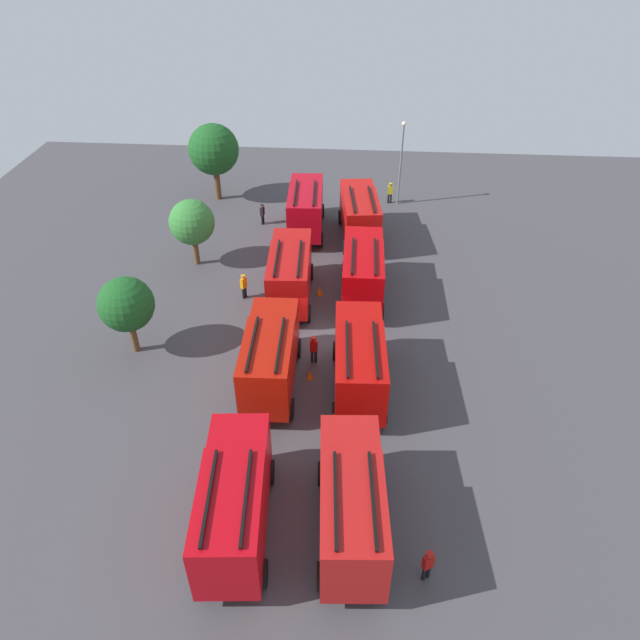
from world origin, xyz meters
TOP-DOWN VIEW (x-y plane):
  - ground_plane at (0.00, 0.00)m, footprint 63.08×63.08m
  - fire_truck_0 at (-13.05, -2.23)m, footprint 7.35×3.15m
  - fire_truck_1 at (-4.34, -2.37)m, footprint 7.31×3.04m
  - fire_truck_2 at (4.57, -2.42)m, footprint 7.22×2.79m
  - fire_truck_3 at (12.60, -2.05)m, footprint 7.43×3.40m
  - fire_truck_4 at (-13.30, 2.46)m, footprint 7.38×3.24m
  - fire_truck_5 at (-4.31, 2.30)m, footprint 7.27×2.92m
  - fire_truck_6 at (3.98, 2.22)m, footprint 7.32×3.06m
  - fire_truck_7 at (13.39, 2.09)m, footprint 7.32×3.06m
  - firefighter_0 at (-2.15, 0.19)m, footprint 0.29×0.44m
  - firefighter_1 at (-14.81, -5.26)m, footprint 0.42×0.48m
  - firefighter_2 at (19.20, -4.56)m, footprint 0.29×0.43m
  - firefighter_3 at (14.52, 5.69)m, footprint 0.47×0.34m
  - firefighter_4 at (4.00, 5.29)m, footprint 0.48×0.42m
  - tree_0 at (-1.86, 10.66)m, footprint 3.13×3.13m
  - tree_1 at (8.07, 9.46)m, footprint 3.15×3.15m
  - tree_2 at (18.96, 10.25)m, footprint 4.18×4.18m
  - traffic_cone_0 at (-3.58, 0.29)m, footprint 0.39×0.39m
  - traffic_cone_1 at (4.70, 0.38)m, footprint 0.42×0.42m
  - traffic_cone_2 at (-0.17, 2.36)m, footprint 0.43×0.43m
  - lamppost at (19.10, -5.24)m, footprint 0.36×0.36m

SIDE VIEW (x-z plane):
  - ground_plane at x=0.00m, z-range 0.00..0.00m
  - traffic_cone_0 at x=-3.58m, z-range 0.00..0.56m
  - traffic_cone_1 at x=4.70m, z-range 0.00..0.60m
  - traffic_cone_2 at x=-0.17m, z-range 0.00..0.62m
  - firefighter_3 at x=14.52m, z-range 0.10..1.78m
  - firefighter_1 at x=-14.81m, z-range 0.10..1.81m
  - firefighter_4 at x=4.00m, z-range 0.11..1.84m
  - firefighter_2 at x=19.20m, z-range 0.11..1.89m
  - firefighter_0 at x=-2.15m, z-range 0.12..1.90m
  - fire_truck_0 at x=-13.05m, z-range 0.21..4.09m
  - fire_truck_1 at x=-4.34m, z-range 0.21..4.09m
  - fire_truck_2 at x=4.57m, z-range 0.21..4.09m
  - fire_truck_3 at x=12.60m, z-range 0.21..4.09m
  - fire_truck_4 at x=-13.30m, z-range 0.21..4.09m
  - fire_truck_5 at x=-4.31m, z-range 0.21..4.09m
  - fire_truck_6 at x=3.98m, z-range 0.21..4.09m
  - fire_truck_7 at x=13.39m, z-range 0.21..4.09m
  - tree_0 at x=-1.86m, z-range 0.84..5.68m
  - tree_1 at x=8.07m, z-range 0.84..5.72m
  - lamppost at x=19.10m, z-range 0.57..7.59m
  - tree_2 at x=18.96m, z-range 1.12..7.60m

